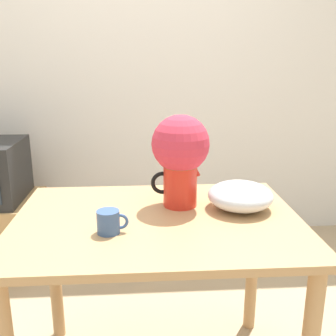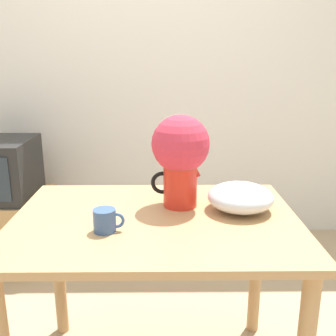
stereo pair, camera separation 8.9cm
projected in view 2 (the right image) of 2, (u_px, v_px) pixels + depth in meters
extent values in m
cube|color=silver|center=(143.00, 71.00, 2.96)|extent=(8.00, 0.05, 2.60)
cube|color=tan|center=(155.00, 221.00, 1.55)|extent=(1.13, 0.81, 0.03)
cylinder|color=tan|center=(58.00, 266.00, 1.99)|extent=(0.06, 0.06, 0.76)
cylinder|color=tan|center=(256.00, 265.00, 2.00)|extent=(0.06, 0.06, 0.76)
cylinder|color=red|center=(180.00, 185.00, 1.65)|extent=(0.14, 0.14, 0.18)
cone|color=red|center=(195.00, 170.00, 1.63)|extent=(0.05, 0.05, 0.05)
torus|color=black|center=(163.00, 183.00, 1.64)|extent=(0.10, 0.02, 0.10)
sphere|color=#3D7033|center=(180.00, 154.00, 1.61)|extent=(0.18, 0.18, 0.18)
sphere|color=#CC3347|center=(181.00, 144.00, 1.60)|extent=(0.24, 0.24, 0.24)
cylinder|color=#385689|center=(105.00, 220.00, 1.41)|extent=(0.08, 0.08, 0.08)
torus|color=#385689|center=(117.00, 220.00, 1.41)|extent=(0.06, 0.01, 0.06)
ellipsoid|color=silver|center=(240.00, 197.00, 1.61)|extent=(0.27, 0.27, 0.11)
cube|color=tan|center=(0.00, 229.00, 2.75)|extent=(0.69, 0.54, 0.48)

